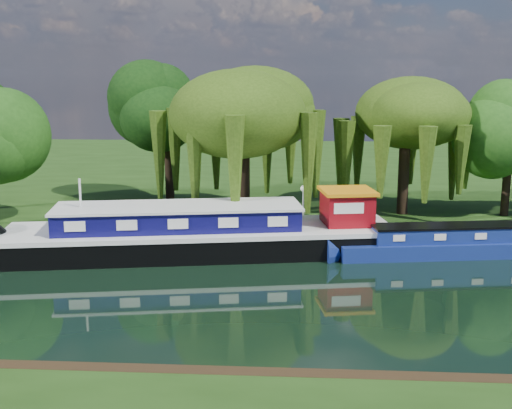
{
  "coord_description": "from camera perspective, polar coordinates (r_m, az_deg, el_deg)",
  "views": [
    {
      "loc": [
        0.07,
        -26.42,
        9.45
      ],
      "look_at": [
        -1.98,
        5.79,
        2.8
      ],
      "focal_mm": 45.0,
      "sensor_mm": 36.0,
      "label": 1
    }
  ],
  "objects": [
    {
      "name": "willow_right",
      "position": [
        42.05,
        13.18,
        6.93
      ],
      "size": [
        6.49,
        6.49,
        7.91
      ],
      "color": "black",
      "rests_on": "far_bank"
    },
    {
      "name": "ground",
      "position": [
        28.06,
        3.31,
        -8.06
      ],
      "size": [
        120.0,
        120.0,
        0.0
      ],
      "primitive_type": "plane",
      "color": "black"
    },
    {
      "name": "far_bank",
      "position": [
        61.12,
        3.54,
        2.93
      ],
      "size": [
        120.0,
        52.0,
        0.45
      ],
      "primitive_type": "cube",
      "color": "#1B380F",
      "rests_on": "ground"
    },
    {
      "name": "narrowboat",
      "position": [
        35.29,
        17.18,
        -3.35
      ],
      "size": [
        12.44,
        3.89,
        1.79
      ],
      "rotation": [
        0.0,
        0.0,
        0.15
      ],
      "color": "navy",
      "rests_on": "ground"
    },
    {
      "name": "willow_left",
      "position": [
        39.5,
        -1.08,
        7.97
      ],
      "size": [
        7.43,
        7.43,
        8.91
      ],
      "color": "black",
      "rests_on": "far_bank"
    },
    {
      "name": "red_dinghy",
      "position": [
        34.39,
        -11.81,
        -4.56
      ],
      "size": [
        3.85,
        3.29,
        0.67
      ],
      "primitive_type": "imported",
      "rotation": [
        0.0,
        0.0,
        1.23
      ],
      "color": "maroon",
      "rests_on": "ground"
    },
    {
      "name": "dutch_barge",
      "position": [
        34.14,
        -4.69,
        -2.6
      ],
      "size": [
        20.96,
        8.03,
        4.32
      ],
      "rotation": [
        0.0,
        0.0,
        0.17
      ],
      "color": "black",
      "rests_on": "ground"
    },
    {
      "name": "mooring_posts",
      "position": [
        35.84,
        2.62,
        -2.09
      ],
      "size": [
        19.16,
        0.16,
        1.0
      ],
      "color": "silver",
      "rests_on": "far_bank"
    },
    {
      "name": "lamppost",
      "position": [
        37.58,
        4.23,
        0.83
      ],
      "size": [
        0.36,
        0.36,
        2.56
      ],
      "color": "silver",
      "rests_on": "far_bank"
    },
    {
      "name": "tree_far_mid",
      "position": [
        45.81,
        -7.85,
        8.04
      ],
      "size": [
        5.51,
        5.51,
        9.01
      ],
      "color": "black",
      "rests_on": "far_bank"
    },
    {
      "name": "tree_far_right",
      "position": [
        43.5,
        21.66,
        5.66
      ],
      "size": [
        4.51,
        4.51,
        7.38
      ],
      "color": "black",
      "rests_on": "far_bank"
    }
  ]
}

